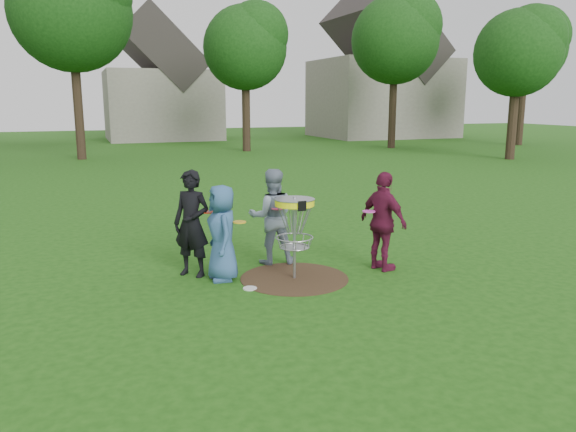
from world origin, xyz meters
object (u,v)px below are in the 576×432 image
object	(u,v)px
player_black	(192,224)
disc_golf_basket	(295,218)
player_maroon	(383,222)
player_blue	(222,233)
player_grey	(272,216)

from	to	relation	value
player_black	disc_golf_basket	xyz separation A→B (m)	(1.53, -0.77, 0.13)
player_maroon	player_blue	bearing A→B (deg)	64.38
player_blue	player_maroon	bearing A→B (deg)	81.77
player_black	player_maroon	world-z (taller)	player_black
player_grey	player_maroon	xyz separation A→B (m)	(1.65, -1.09, 0.00)
player_grey	disc_golf_basket	xyz separation A→B (m)	(0.05, -1.00, 0.16)
player_black	player_grey	size ratio (longest dim) A/B	1.04
player_maroon	disc_golf_basket	bearing A→B (deg)	70.88
player_blue	disc_golf_basket	world-z (taller)	player_blue
player_blue	player_maroon	distance (m)	2.76
player_grey	disc_golf_basket	distance (m)	1.02
player_black	player_maroon	distance (m)	3.25
player_grey	disc_golf_basket	world-z (taller)	player_grey
player_black	disc_golf_basket	size ratio (longest dim) A/B	1.29
player_blue	player_grey	world-z (taller)	player_grey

